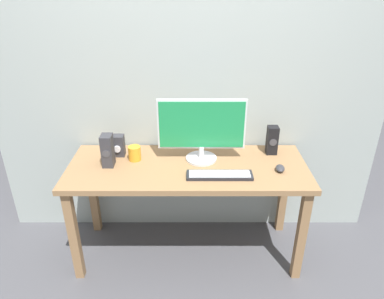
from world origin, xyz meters
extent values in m
plane|color=#4C4C51|center=(0.00, 0.00, 0.00)|extent=(6.00, 6.00, 0.00)
cube|color=#9EA8A3|center=(0.00, 0.35, 1.50)|extent=(2.86, 0.04, 3.00)
cube|color=#936D47|center=(0.00, 0.00, 0.72)|extent=(1.61, 0.62, 0.04)
cube|color=#936D47|center=(-0.75, -0.25, 0.35)|extent=(0.06, 0.06, 0.70)
cube|color=#936D47|center=(0.75, -0.25, 0.35)|extent=(0.06, 0.06, 0.70)
cube|color=#936D47|center=(-0.75, 0.25, 0.35)|extent=(0.06, 0.06, 0.70)
cube|color=#936D47|center=(0.75, 0.25, 0.35)|extent=(0.06, 0.06, 0.70)
cylinder|color=silver|center=(0.09, 0.09, 0.75)|extent=(0.21, 0.21, 0.02)
cylinder|color=silver|center=(0.09, 0.09, 0.79)|extent=(0.04, 0.04, 0.08)
cube|color=silver|center=(0.09, 0.10, 1.00)|extent=(0.59, 0.02, 0.35)
cube|color=#1E8C4C|center=(0.09, 0.08, 1.00)|extent=(0.56, 0.01, 0.32)
cube|color=#232328|center=(0.20, -0.15, 0.75)|extent=(0.42, 0.11, 0.02)
cube|color=silver|center=(0.20, -0.15, 0.76)|extent=(0.39, 0.09, 0.00)
ellipsoid|color=#333338|center=(0.60, -0.07, 0.76)|extent=(0.07, 0.09, 0.04)
cube|color=black|center=(0.59, 0.18, 0.84)|extent=(0.07, 0.07, 0.20)
cylinder|color=#3F3F44|center=(0.59, 0.14, 0.84)|extent=(0.05, 0.00, 0.05)
cube|color=#333338|center=(-0.53, 0.01, 0.85)|extent=(0.07, 0.09, 0.22)
cylinder|color=#3F3F44|center=(-0.53, -0.04, 0.85)|extent=(0.05, 0.00, 0.05)
cube|color=#333338|center=(-0.49, 0.15, 0.81)|extent=(0.09, 0.07, 0.15)
cylinder|color=silver|center=(-0.49, 0.11, 0.81)|extent=(0.05, 0.01, 0.05)
cylinder|color=orange|center=(-0.36, 0.08, 0.79)|extent=(0.09, 0.09, 0.10)
camera|label=1|loc=(0.03, -2.09, 1.91)|focal=33.46mm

